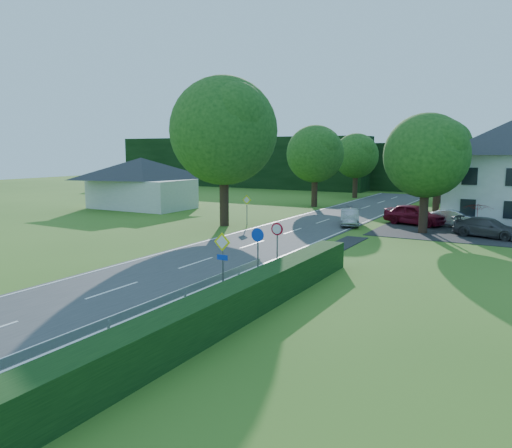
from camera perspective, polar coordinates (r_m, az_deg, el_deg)
The scene contains 28 objects.
road at distance 33.36m, azimuth 1.29°, elevation -1.81°, with size 7.00×80.00×0.04m, color #3B3B3E.
footpath at distance 16.29m, azimuth -13.70°, elevation -13.16°, with size 1.50×44.00×0.04m, color black.
parking_pad at distance 42.53m, azimuth 24.42°, elevation -0.34°, with size 14.00×16.00×0.04m, color black.
line_edge_left at distance 34.98m, azimuth -3.42°, elevation -1.30°, with size 0.12×80.00×0.01m, color white.
line_edge_right at distance 31.98m, azimuth 6.44°, elevation -2.26°, with size 0.12×80.00×0.01m, color white.
line_centre at distance 33.36m, azimuth 1.29°, elevation -1.77°, with size 0.12×80.00×0.01m, color white, non-canonical shape.
guardrail at distance 15.14m, azimuth -24.92°, elevation -14.11°, with size 0.12×26.00×0.69m, color white, non-canonical shape.
hedge_right at distance 13.73m, azimuth -14.76°, elevation -14.57°, with size 1.20×30.00×1.30m, color black.
tree_main at distance 39.33m, azimuth -3.71°, elevation 8.22°, with size 9.40×9.40×11.64m, color #194615, non-canonical shape.
tree_left_far at distance 53.09m, azimuth 6.74°, elevation 6.58°, with size 7.00×7.00×8.58m, color #194615, non-canonical shape.
tree_right_far at distance 51.69m, azimuth 20.08°, elevation 6.36°, with size 7.40×7.40×9.09m, color #194615, non-canonical shape.
tree_left_back at distance 64.18m, azimuth 11.31°, elevation 6.56°, with size 6.60×6.60×8.07m, color #194615, non-canonical shape.
tree_right_back at distance 59.77m, azimuth 20.36°, elevation 5.83°, with size 6.20×6.20×7.56m, color #194615, non-canonical shape.
tree_right_mid at distance 37.66m, azimuth 18.80°, elevation 5.46°, with size 7.00×7.00×8.58m, color #194615, non-canonical shape.
treeline_left at distance 83.23m, azimuth -2.13°, elevation 7.08°, with size 44.00×6.00×8.00m, color black.
treeline_right at distance 75.38m, azimuth 23.80°, elevation 5.85°, with size 30.00×5.00×7.00m, color black.
bungalow_left at distance 52.77m, azimuth -12.95°, elevation 4.70°, with size 11.00×6.50×5.20m.
streetlight at distance 39.70m, azimuth 18.73°, elevation 5.84°, with size 2.03×0.18×8.00m.
sign_priority_right at distance 20.70m, azimuth -3.86°, elevation -3.16°, with size 0.78×0.09×2.59m.
sign_roundabout at distance 23.25m, azimuth 0.19°, elevation -2.17°, with size 0.64×0.08×2.37m.
sign_speed_limit at distance 24.96m, azimuth 2.42°, elevation -1.22°, with size 0.64×0.11×2.37m.
sign_priority_left at distance 39.60m, azimuth -1.06°, elevation 2.29°, with size 0.78×0.09×2.44m.
moving_car at distance 40.25m, azimuth 10.65°, elevation 0.78°, with size 1.39×3.98×1.31m, color #9F9FA4.
motorcycle at distance 46.84m, azimuth 10.73°, elevation 1.58°, with size 0.59×1.68×0.88m, color black.
parked_car_red at distance 41.81m, azimuth 17.67°, elevation 1.05°, with size 1.95×4.85×1.65m, color maroon.
parked_car_silver_a at distance 41.76m, azimuth 21.79°, elevation 0.63°, with size 1.44×4.12×1.36m, color silver.
parked_car_grey at distance 37.67m, azimuth 25.00°, elevation -0.38°, with size 1.85×4.54×1.32m, color #444347.
parasol at distance 40.61m, azimuth 23.94°, elevation 0.76°, with size 2.18×2.23×2.00m, color #A80D0D.
Camera 1 is at (15.43, -8.98, 5.95)m, focal length 35.00 mm.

